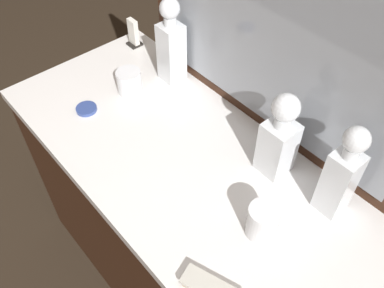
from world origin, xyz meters
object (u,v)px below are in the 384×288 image
at_px(crystal_decanter_far_left, 340,178).
at_px(napkin_holder, 134,35).
at_px(crystal_decanter_center, 171,49).
at_px(crystal_tumbler_far_left, 262,222).
at_px(crystal_tumbler_far_right, 129,83).
at_px(porcelain_dish, 86,109).
at_px(crystal_decanter_right, 278,142).

height_order(crystal_decanter_far_left, napkin_holder, crystal_decanter_far_left).
relative_size(crystal_decanter_center, crystal_tumbler_far_left, 3.13).
bearing_deg(crystal_tumbler_far_right, crystal_decanter_far_left, 9.97).
distance_m(crystal_decanter_center, porcelain_dish, 0.35).
xyz_separation_m(crystal_decanter_far_left, porcelain_dish, (-0.76, -0.30, -0.11)).
bearing_deg(crystal_decanter_far_left, crystal_decanter_right, -175.81).
bearing_deg(crystal_decanter_right, crystal_tumbler_far_left, -56.59).
xyz_separation_m(crystal_decanter_far_left, napkin_holder, (-0.97, 0.05, -0.07)).
bearing_deg(napkin_holder, crystal_decanter_right, -4.33).
distance_m(porcelain_dish, napkin_holder, 0.40).
distance_m(crystal_decanter_right, porcelain_dish, 0.65).
xyz_separation_m(porcelain_dish, napkin_holder, (-0.21, 0.34, 0.04)).
distance_m(crystal_decanter_right, napkin_holder, 0.78).
bearing_deg(crystal_decanter_center, crystal_tumbler_far_left, -19.58).
distance_m(crystal_decanter_right, crystal_tumbler_far_right, 0.57).
xyz_separation_m(crystal_decanter_right, crystal_tumbler_far_right, (-0.56, -0.12, -0.07)).
xyz_separation_m(crystal_decanter_center, crystal_tumbler_far_right, (-0.04, -0.16, -0.09)).
height_order(crystal_decanter_center, crystal_decanter_far_left, crystal_decanter_center).
height_order(crystal_decanter_far_left, porcelain_dish, crystal_decanter_far_left).
bearing_deg(napkin_holder, crystal_decanter_far_left, -2.66).
height_order(crystal_decanter_right, porcelain_dish, crystal_decanter_right).
bearing_deg(crystal_tumbler_far_left, crystal_decanter_right, 123.41).
bearing_deg(porcelain_dish, crystal_decanter_center, 80.97).
bearing_deg(crystal_tumbler_far_right, napkin_holder, 141.50).
height_order(crystal_tumbler_far_right, porcelain_dish, crystal_tumbler_far_right).
xyz_separation_m(crystal_tumbler_far_right, napkin_holder, (-0.22, 0.18, 0.01)).
bearing_deg(napkin_holder, porcelain_dish, -59.12).
distance_m(crystal_decanter_far_left, porcelain_dish, 0.83).
bearing_deg(crystal_decanter_center, crystal_tumbler_far_right, -102.76).
bearing_deg(crystal_decanter_right, crystal_decanter_center, 175.31).
relative_size(crystal_decanter_center, napkin_holder, 2.80).
height_order(crystal_tumbler_far_right, crystal_tumbler_far_left, crystal_tumbler_far_left).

